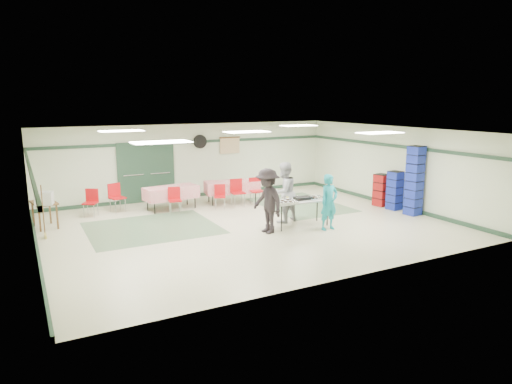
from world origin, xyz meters
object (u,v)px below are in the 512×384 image
chair_d (175,197)px  volunteer_teal (329,202)px  office_printer (44,198)px  crate_stack_blue_b (415,181)px  volunteer_grey (284,192)px  crate_stack_blue_a (395,191)px  crate_stack_red (381,190)px  volunteer_dark (268,201)px  printer_table (44,205)px  chair_b (220,194)px  chair_c (256,188)px  serving_table (300,202)px  chair_loose_a (116,195)px  broom (43,211)px  dining_table_b (171,192)px  dining_table_a (232,187)px  chair_loose_b (91,200)px  chair_a (237,190)px

chair_d → volunteer_teal: bearing=-39.1°
office_printer → crate_stack_blue_b: bearing=-3.3°
volunteer_grey → crate_stack_blue_a: size_ratio=1.40×
crate_stack_red → volunteer_dark: bearing=-168.5°
printer_table → chair_b: bearing=-11.8°
chair_b → chair_c: chair_c is taller
chair_b → serving_table: bearing=-45.8°
office_printer → chair_b: bearing=18.1°
chair_c → printer_table: chair_c is taller
chair_loose_a → broom: 3.01m
volunteer_teal → office_printer: (-6.97, 3.48, 0.14)m
dining_table_b → chair_c: bearing=-18.9°
dining_table_a → chair_b: bearing=-130.9°
volunteer_dark → office_printer: (-5.31, 2.97, 0.04)m
chair_b → crate_stack_blue_b: size_ratio=0.36×
chair_b → office_printer: size_ratio=1.81×
dining_table_a → chair_c: size_ratio=2.15×
serving_table → chair_c: chair_c is taller
serving_table → chair_b: chair_b is taller
chair_loose_a → volunteer_grey: bearing=-58.3°
volunteer_teal → chair_loose_a: size_ratio=1.69×
volunteer_teal → crate_stack_blue_a: volunteer_teal is taller
chair_c → chair_loose_b: bearing=178.5°
chair_b → chair_d: size_ratio=0.94×
serving_table → printer_table: bearing=157.1°
chair_loose_b → crate_stack_red: (8.94, -3.10, 0.03)m
chair_d → office_printer: (-3.76, -0.31, 0.40)m
chair_loose_a → crate_stack_blue_b: (8.15, -4.74, 0.52)m
chair_loose_a → office_printer: office_printer is taller
volunteer_teal → dining_table_b: 5.37m
chair_c → crate_stack_red: (3.63, -2.27, -0.01)m
crate_stack_blue_a → crate_stack_blue_b: 0.92m
volunteer_grey → chair_loose_a: size_ratio=1.93×
chair_loose_b → chair_d: bearing=9.8°
chair_c → volunteer_grey: bearing=-91.5°
chair_d → chair_loose_b: (-2.40, 0.84, 0.01)m
serving_table → crate_stack_red: (3.84, 0.85, -0.16)m
crate_stack_blue_a → broom: size_ratio=0.91×
chair_b → chair_loose_a: 3.34m
chair_loose_b → printer_table: (-1.36, -0.75, 0.12)m
volunteer_teal → crate_stack_blue_b: (3.33, 0.10, 0.31)m
volunteer_teal → chair_a: bearing=100.7°
crate_stack_blue_a → dining_table_a: bearing=141.1°
serving_table → crate_stack_red: size_ratio=1.60×
serving_table → office_printer: (-6.46, 2.81, 0.21)m
volunteer_teal → broom: volunteer_teal is taller
volunteer_grey → chair_loose_a: (-4.13, 3.58, -0.33)m
printer_table → dining_table_b: bearing=-3.6°
chair_a → crate_stack_blue_b: crate_stack_blue_b is taller
dining_table_b → chair_d: 0.58m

